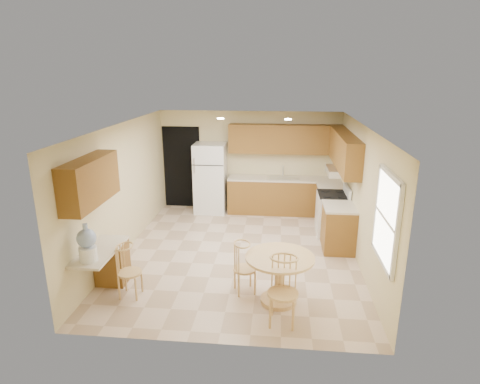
# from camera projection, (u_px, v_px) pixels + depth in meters

# --- Properties ---
(floor) EXTENTS (5.50, 5.50, 0.00)m
(floor) POSITION_uv_depth(u_px,v_px,m) (239.00, 253.00, 7.88)
(floor) COLOR beige
(floor) RESTS_ON ground
(ceiling) EXTENTS (4.50, 5.50, 0.02)m
(ceiling) POSITION_uv_depth(u_px,v_px,m) (239.00, 126.00, 7.16)
(ceiling) COLOR white
(ceiling) RESTS_ON wall_back
(wall_back) EXTENTS (4.50, 0.02, 2.50)m
(wall_back) POSITION_uv_depth(u_px,v_px,m) (250.00, 161.00, 10.14)
(wall_back) COLOR #D1BB8D
(wall_back) RESTS_ON floor
(wall_front) EXTENTS (4.50, 0.02, 2.50)m
(wall_front) POSITION_uv_depth(u_px,v_px,m) (216.00, 258.00, 4.90)
(wall_front) COLOR #D1BB8D
(wall_front) RESTS_ON floor
(wall_left) EXTENTS (0.02, 5.50, 2.50)m
(wall_left) POSITION_uv_depth(u_px,v_px,m) (123.00, 189.00, 7.73)
(wall_left) COLOR #D1BB8D
(wall_left) RESTS_ON floor
(wall_right) EXTENTS (0.02, 5.50, 2.50)m
(wall_right) POSITION_uv_depth(u_px,v_px,m) (361.00, 196.00, 7.31)
(wall_right) COLOR #D1BB8D
(wall_right) RESTS_ON floor
(doorway) EXTENTS (0.90, 0.02, 2.10)m
(doorway) POSITION_uv_depth(u_px,v_px,m) (182.00, 167.00, 10.35)
(doorway) COLOR black
(doorway) RESTS_ON floor
(base_cab_back) EXTENTS (2.75, 0.60, 0.87)m
(base_cab_back) POSITION_uv_depth(u_px,v_px,m) (283.00, 196.00, 10.01)
(base_cab_back) COLOR brown
(base_cab_back) RESTS_ON floor
(counter_back) EXTENTS (2.75, 0.63, 0.04)m
(counter_back) POSITION_uv_depth(u_px,v_px,m) (284.00, 179.00, 9.88)
(counter_back) COLOR beige
(counter_back) RESTS_ON base_cab_back
(base_cab_right_a) EXTENTS (0.60, 0.59, 0.87)m
(base_cab_right_a) POSITION_uv_depth(u_px,v_px,m) (330.00, 205.00, 9.34)
(base_cab_right_a) COLOR brown
(base_cab_right_a) RESTS_ON floor
(counter_right_a) EXTENTS (0.63, 0.59, 0.04)m
(counter_right_a) POSITION_uv_depth(u_px,v_px,m) (331.00, 186.00, 9.21)
(counter_right_a) COLOR beige
(counter_right_a) RESTS_ON base_cab_right_a
(base_cab_right_b) EXTENTS (0.60, 0.80, 0.87)m
(base_cab_right_b) POSITION_uv_depth(u_px,v_px,m) (338.00, 229.00, 7.96)
(base_cab_right_b) COLOR brown
(base_cab_right_b) RESTS_ON floor
(counter_right_b) EXTENTS (0.63, 0.80, 0.04)m
(counter_right_b) POSITION_uv_depth(u_px,v_px,m) (340.00, 207.00, 7.82)
(counter_right_b) COLOR beige
(counter_right_b) RESTS_ON base_cab_right_b
(upper_cab_back) EXTENTS (2.75, 0.33, 0.70)m
(upper_cab_back) POSITION_uv_depth(u_px,v_px,m) (285.00, 139.00, 9.73)
(upper_cab_back) COLOR brown
(upper_cab_back) RESTS_ON wall_back
(upper_cab_right) EXTENTS (0.33, 2.42, 0.70)m
(upper_cab_right) POSITION_uv_depth(u_px,v_px,m) (344.00, 151.00, 8.30)
(upper_cab_right) COLOR brown
(upper_cab_right) RESTS_ON wall_right
(upper_cab_left) EXTENTS (0.33, 1.40, 0.70)m
(upper_cab_left) POSITION_uv_depth(u_px,v_px,m) (90.00, 181.00, 6.02)
(upper_cab_left) COLOR brown
(upper_cab_left) RESTS_ON wall_left
(sink) EXTENTS (0.78, 0.44, 0.01)m
(sink) POSITION_uv_depth(u_px,v_px,m) (283.00, 178.00, 9.87)
(sink) COLOR silver
(sink) RESTS_ON counter_back
(range_hood) EXTENTS (0.50, 0.76, 0.14)m
(range_hood) POSITION_uv_depth(u_px,v_px,m) (339.00, 171.00, 8.41)
(range_hood) COLOR silver
(range_hood) RESTS_ON upper_cab_right
(desk_pedestal) EXTENTS (0.48, 0.42, 0.72)m
(desk_pedestal) POSITION_uv_depth(u_px,v_px,m) (112.00, 263.00, 6.71)
(desk_pedestal) COLOR brown
(desk_pedestal) RESTS_ON floor
(desk_top) EXTENTS (0.50, 1.20, 0.04)m
(desk_top) POSITION_uv_depth(u_px,v_px,m) (100.00, 251.00, 6.23)
(desk_top) COLOR beige
(desk_top) RESTS_ON desk_pedestal
(window) EXTENTS (0.06, 1.12, 1.30)m
(window) POSITION_uv_depth(u_px,v_px,m) (387.00, 219.00, 5.48)
(window) COLOR white
(window) RESTS_ON wall_right
(can_light_a) EXTENTS (0.14, 0.14, 0.02)m
(can_light_a) POSITION_uv_depth(u_px,v_px,m) (221.00, 119.00, 8.35)
(can_light_a) COLOR white
(can_light_a) RESTS_ON ceiling
(can_light_b) EXTENTS (0.14, 0.14, 0.02)m
(can_light_b) POSITION_uv_depth(u_px,v_px,m) (288.00, 119.00, 8.22)
(can_light_b) COLOR white
(can_light_b) RESTS_ON ceiling
(refrigerator) EXTENTS (0.77, 0.75, 1.74)m
(refrigerator) POSITION_uv_depth(u_px,v_px,m) (211.00, 178.00, 10.00)
(refrigerator) COLOR white
(refrigerator) RESTS_ON floor
(stove) EXTENTS (0.65, 0.76, 1.09)m
(stove) POSITION_uv_depth(u_px,v_px,m) (332.00, 214.00, 8.69)
(stove) COLOR white
(stove) RESTS_ON floor
(dining_table) EXTENTS (1.04, 1.04, 0.77)m
(dining_table) POSITION_uv_depth(u_px,v_px,m) (279.00, 272.00, 6.08)
(dining_table) COLOR tan
(dining_table) RESTS_ON floor
(chair_table_a) EXTENTS (0.37, 0.48, 0.85)m
(chair_table_a) POSITION_uv_depth(u_px,v_px,m) (244.00, 265.00, 6.29)
(chair_table_a) COLOR tan
(chair_table_a) RESTS_ON floor
(chair_table_b) EXTENTS (0.44, 0.44, 0.99)m
(chair_table_b) POSITION_uv_depth(u_px,v_px,m) (283.00, 289.00, 5.44)
(chair_table_b) COLOR tan
(chair_table_b) RESTS_ON floor
(chair_desk) EXTENTS (0.38, 0.49, 0.85)m
(chair_desk) POSITION_uv_depth(u_px,v_px,m) (127.00, 269.00, 6.17)
(chair_desk) COLOR tan
(chair_desk) RESTS_ON floor
(water_crock) EXTENTS (0.28, 0.28, 0.58)m
(water_crock) POSITION_uv_depth(u_px,v_px,m) (87.00, 244.00, 5.80)
(water_crock) COLOR white
(water_crock) RESTS_ON desk_top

